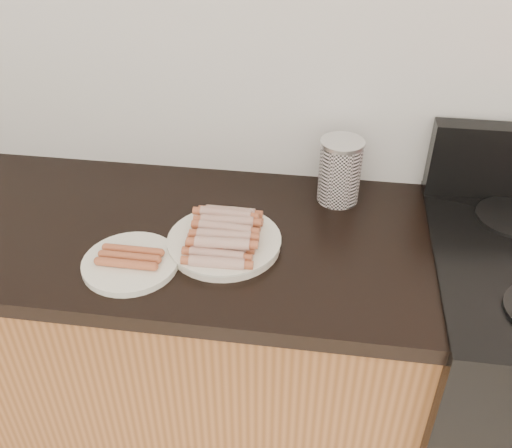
# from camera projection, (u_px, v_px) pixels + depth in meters

# --- Properties ---
(wall_back) EXTENTS (4.00, 0.04, 2.60)m
(wall_back) POSITION_uv_depth(u_px,v_px,m) (283.00, 34.00, 1.41)
(wall_back) COLOR silver
(wall_back) RESTS_ON ground
(cabinet_base) EXTENTS (2.20, 0.59, 0.86)m
(cabinet_base) POSITION_uv_depth(u_px,v_px,m) (38.00, 341.00, 1.75)
(cabinet_base) COLOR brown
(cabinet_base) RESTS_ON floor
(main_plate) EXTENTS (0.31, 0.31, 0.02)m
(main_plate) POSITION_uv_depth(u_px,v_px,m) (224.00, 243.00, 1.36)
(main_plate) COLOR white
(main_plate) RESTS_ON counter_slab
(side_plate) EXTENTS (0.23, 0.23, 0.02)m
(side_plate) POSITION_uv_depth(u_px,v_px,m) (131.00, 263.00, 1.30)
(side_plate) COLOR silver
(side_plate) RESTS_ON counter_slab
(hotdog_pile) EXTENTS (0.13, 0.23, 0.05)m
(hotdog_pile) POSITION_uv_depth(u_px,v_px,m) (224.00, 233.00, 1.34)
(hotdog_pile) COLOR maroon
(hotdog_pile) RESTS_ON main_plate
(plain_sausages) EXTENTS (0.13, 0.07, 0.02)m
(plain_sausages) POSITION_uv_depth(u_px,v_px,m) (130.00, 257.00, 1.29)
(plain_sausages) COLOR #CE784A
(plain_sausages) RESTS_ON side_plate
(canister) EXTENTS (0.11, 0.11, 0.17)m
(canister) POSITION_uv_depth(u_px,v_px,m) (340.00, 171.00, 1.48)
(canister) COLOR white
(canister) RESTS_ON counter_slab
(mug) EXTENTS (0.09, 0.09, 0.09)m
(mug) POSITION_uv_depth(u_px,v_px,m) (333.00, 185.00, 1.51)
(mug) COLOR white
(mug) RESTS_ON counter_slab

